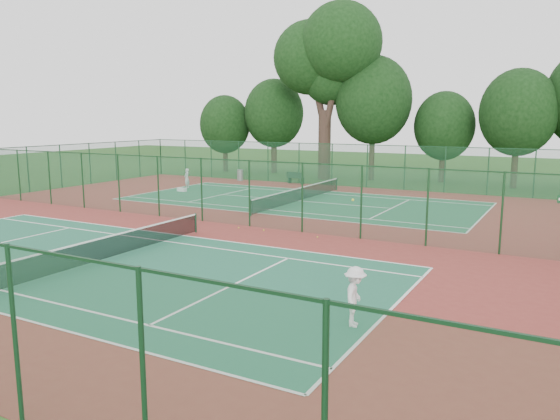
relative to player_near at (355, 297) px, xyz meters
The scene contains 18 objects.
ground 15.45m from the player_near, 137.56° to the left, with size 120.00×120.00×0.00m, color #255019.
red_pad 15.45m from the player_near, 137.56° to the left, with size 40.00×36.00×0.01m, color maroon.
court_near 11.50m from the player_near, behind, with size 23.77×10.97×0.01m, color #1E6245.
court_far 22.52m from the player_near, 120.39° to the left, with size 23.77×10.97×0.01m, color #1F633D.
fence_north 30.62m from the player_near, 111.84° to the left, with size 40.00×0.09×3.50m.
fence_divider 15.45m from the player_near, 137.56° to the left, with size 40.00×0.09×3.50m.
tennis_net_near 11.48m from the player_near, behind, with size 0.10×12.90×0.97m.
tennis_net_far 22.50m from the player_near, 120.39° to the left, with size 0.10×12.90×0.97m.
player_near is the anchor object (origin of this frame).
player_far 30.79m from the player_near, 136.71° to the left, with size 0.57×0.38×1.58m, color silver.
trash_bin 34.96m from the player_near, 127.92° to the left, with size 0.55×0.55×1.00m, color gray.
bench 32.21m from the player_near, 119.96° to the left, with size 1.67×0.66×1.00m.
kit_bag 28.93m from the player_near, 138.05° to the left, with size 0.76×0.29×0.29m, color white.
stray_ball_a 11.13m from the player_near, 120.02° to the left, with size 0.07×0.07×0.07m, color #B9CD2F.
stray_ball_b 13.04m from the player_near, 131.41° to the left, with size 0.07×0.07×0.07m, color gold.
stray_ball_c 13.97m from the player_near, 136.14° to the left, with size 0.07×0.07×0.07m, color gold.
big_tree 37.44m from the player_near, 115.14° to the left, with size 10.15×7.43×15.59m.
evergreen_row 36.34m from the player_near, 107.43° to the left, with size 39.00×5.00×12.00m, color black, non-canonical shape.
Camera 1 is at (16.43, -23.92, 5.72)m, focal length 35.00 mm.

